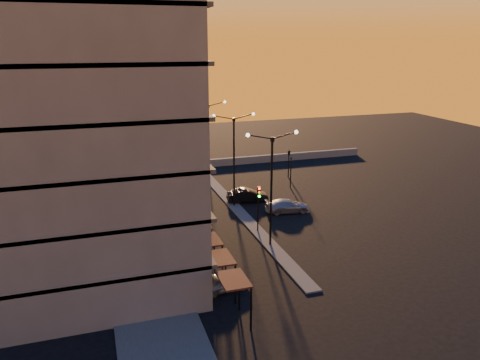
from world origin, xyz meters
name	(u,v)px	position (x,y,z in m)	size (l,w,h in m)	color
ground	(270,245)	(0.00, 0.00, 0.00)	(120.00, 120.00, 0.00)	black
sidewalk_west	(136,242)	(-10.50, 4.00, 0.06)	(5.00, 40.00, 0.12)	#50504E
median	(234,206)	(0.00, 10.00, 0.06)	(1.20, 36.00, 0.12)	#50504E
parapet	(213,163)	(2.00, 26.00, 0.50)	(44.00, 0.50, 1.00)	slate
building	(77,108)	(-14.00, 0.03, 11.91)	(14.35, 17.08, 25.00)	slate
streetlamp_near	(271,180)	(0.00, 0.00, 5.59)	(4.32, 0.32, 9.51)	black
streetlamp_mid	(234,153)	(0.00, 10.00, 5.59)	(4.32, 0.32, 9.51)	black
streetlamp_far	(209,134)	(0.00, 20.00, 5.59)	(4.32, 0.32, 9.51)	black
traffic_light_main	(259,201)	(0.00, 2.87, 2.89)	(0.28, 0.44, 4.25)	black
signal_east_a	(291,172)	(8.00, 14.00, 1.93)	(0.13, 0.16, 3.60)	black
signal_east_b	(289,153)	(9.50, 18.00, 3.10)	(0.42, 1.99, 3.60)	black
car_hatchback	(224,282)	(-5.64, -5.74, 0.61)	(1.44, 3.58, 1.22)	#9B9FA3
car_sedan	(247,195)	(1.73, 10.93, 0.70)	(1.49, 4.26, 1.40)	black
car_wagon	(287,206)	(4.50, 6.82, 0.63)	(1.78, 4.37, 1.27)	#A8ACB0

